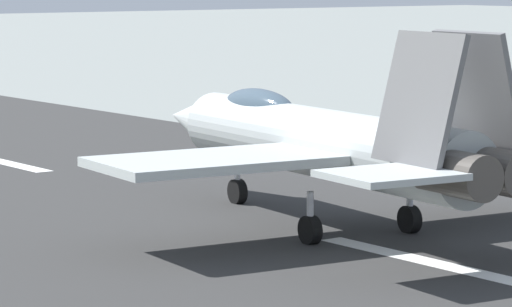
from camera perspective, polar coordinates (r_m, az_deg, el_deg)
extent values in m
plane|color=gray|center=(34.34, 7.87, -4.58)|extent=(400.00, 400.00, 0.00)
cube|color=#302F2F|center=(34.34, 7.87, -4.56)|extent=(240.00, 26.00, 0.02)
cube|color=white|center=(34.72, 7.24, -4.40)|extent=(8.00, 0.70, 0.00)
cylinder|color=#ADB5B5|center=(38.92, 2.76, 0.40)|extent=(12.71, 3.28, 1.92)
cone|color=#ADB5B5|center=(45.56, -2.56, 1.40)|extent=(3.06, 1.94, 1.63)
ellipsoid|color=#3F5160|center=(41.84, 0.12, 1.88)|extent=(3.70, 1.49, 1.10)
cylinder|color=#47423D|center=(33.41, 8.02, -0.81)|extent=(2.31, 1.33, 1.10)
cylinder|color=#47423D|center=(34.10, 9.47, -0.67)|extent=(2.31, 1.33, 1.10)
cube|color=#ADB5B5|center=(36.05, -1.69, -0.31)|extent=(4.04, 6.40, 0.24)
cube|color=#ADB5B5|center=(40.46, 8.28, 0.45)|extent=(4.04, 6.40, 0.24)
cube|color=#ADB5B5|center=(32.29, 5.45, -0.87)|extent=(2.69, 3.05, 0.16)
cube|color=slate|center=(33.77, 6.59, 2.21)|extent=(2.69, 1.22, 3.14)
cube|color=slate|center=(34.87, 8.95, 2.32)|extent=(2.69, 1.22, 3.14)
cylinder|color=silver|center=(43.24, -0.75, -1.12)|extent=(0.18, 0.18, 1.40)
cylinder|color=black|center=(43.28, -0.75, -1.54)|extent=(0.79, 0.38, 0.76)
cylinder|color=silver|center=(36.81, 2.19, -2.61)|extent=(0.18, 0.18, 1.40)
cylinder|color=black|center=(36.86, 2.19, -3.10)|extent=(0.79, 0.38, 0.76)
cylinder|color=silver|center=(38.60, 6.20, -2.18)|extent=(0.18, 0.18, 1.40)
cylinder|color=black|center=(38.65, 6.20, -2.65)|extent=(0.79, 0.38, 0.76)
cube|color=#1E2338|center=(54.78, -1.06, 0.40)|extent=(0.24, 0.36, 0.90)
cube|color=yellow|center=(54.70, -1.07, 1.09)|extent=(0.46, 0.52, 0.62)
sphere|color=tan|center=(54.65, -1.07, 1.58)|extent=(0.22, 0.22, 0.22)
cylinder|color=yellow|center=(54.98, -0.93, 1.08)|extent=(0.10, 0.10, 0.58)
cylinder|color=yellow|center=(54.44, -1.20, 1.02)|extent=(0.10, 0.10, 0.58)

